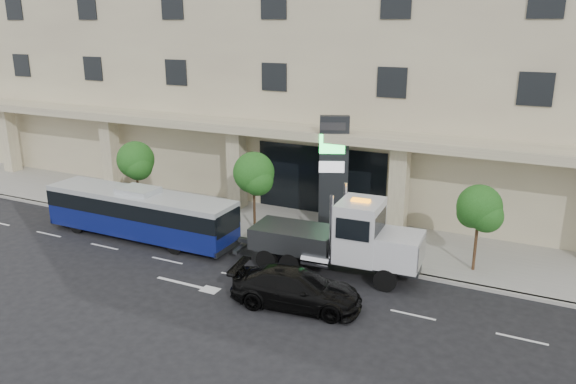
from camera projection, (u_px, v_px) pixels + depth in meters
name	position (u px, v px, depth m)	size (l,w,h in m)	color
ground	(254.00, 264.00, 26.74)	(120.00, 120.00, 0.00)	black
sidewalk	(299.00, 229.00, 31.02)	(120.00, 6.00, 0.15)	gray
curb	(274.00, 248.00, 28.44)	(120.00, 0.30, 0.15)	gray
convention_center	(366.00, 39.00, 37.10)	(60.00, 17.60, 20.00)	tan
tree_left	(136.00, 162.00, 33.12)	(2.27, 2.20, 4.22)	#422B19
tree_mid	(254.00, 176.00, 29.71)	(2.28, 2.20, 4.38)	#422B19
tree_right	(480.00, 210.00, 24.94)	(2.10, 2.00, 4.04)	#422B19
city_bus	(140.00, 213.00, 29.59)	(10.99, 2.34, 2.78)	black
tow_truck	(342.00, 240.00, 25.27)	(8.87, 2.61, 4.03)	#2D3033
black_sedan	(296.00, 288.00, 22.61)	(2.16, 5.32, 1.55)	black
signage_pylon	(333.00, 172.00, 30.17)	(1.63, 1.14, 6.22)	black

